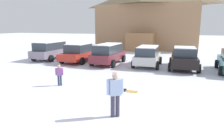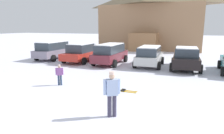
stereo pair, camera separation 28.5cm
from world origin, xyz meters
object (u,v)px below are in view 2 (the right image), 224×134
(parked_silver_wagon, at_px, (149,56))
(skier_adult_in_blue_parka, at_px, (112,92))
(parked_grey_wagon, at_px, (53,50))
(parked_red_sedan, at_px, (81,52))
(skier_child_in_purple_jacket, at_px, (60,74))
(parked_black_sedan, at_px, (186,58))
(parked_maroon_van, at_px, (110,53))
(pair_of_skis, at_px, (123,90))
(ski_lodge, at_px, (152,16))

(parked_silver_wagon, distance_m, skier_adult_in_blue_parka, 9.95)
(parked_grey_wagon, distance_m, parked_red_sedan, 3.33)
(skier_adult_in_blue_parka, relative_size, skier_child_in_purple_jacket, 1.43)
(skier_child_in_purple_jacket, bearing_deg, parked_black_sedan, 48.80)
(parked_black_sedan, xyz_separation_m, skier_child_in_purple_jacket, (-6.31, -7.21, -0.20))
(parked_maroon_van, bearing_deg, parked_grey_wagon, 177.41)
(skier_adult_in_blue_parka, bearing_deg, parked_black_sedan, 77.77)
(parked_grey_wagon, distance_m, skier_child_in_purple_jacket, 9.62)
(skier_child_in_purple_jacket, bearing_deg, pair_of_skis, 5.35)
(parked_maroon_van, height_order, skier_adult_in_blue_parka, parked_maroon_van)
(parked_maroon_van, xyz_separation_m, pair_of_skis, (3.47, -6.72, -0.92))
(parked_grey_wagon, bearing_deg, skier_adult_in_blue_parka, -43.72)
(parked_grey_wagon, xyz_separation_m, parked_silver_wagon, (9.69, -0.02, -0.06))
(skier_adult_in_blue_parka, height_order, pair_of_skis, skier_adult_in_blue_parka)
(parked_maroon_van, bearing_deg, pair_of_skis, -62.67)
(ski_lodge, relative_size, skier_adult_in_blue_parka, 9.09)
(parked_red_sedan, height_order, parked_maroon_van, parked_maroon_van)
(ski_lodge, relative_size, skier_child_in_purple_jacket, 13.03)
(ski_lodge, relative_size, pair_of_skis, 9.98)
(ski_lodge, relative_size, parked_silver_wagon, 3.71)
(parked_red_sedan, bearing_deg, skier_adult_in_blue_parka, -54.27)
(parked_silver_wagon, bearing_deg, parked_red_sedan, -179.04)
(parked_grey_wagon, relative_size, parked_silver_wagon, 1.04)
(parked_red_sedan, bearing_deg, parked_black_sedan, -0.06)
(parked_grey_wagon, height_order, parked_maroon_van, parked_grey_wagon)
(skier_adult_in_blue_parka, xyz_separation_m, skier_child_in_purple_jacket, (-4.18, 2.60, -0.28))
(parked_red_sedan, relative_size, pair_of_skis, 3.14)
(ski_lodge, bearing_deg, parked_maroon_van, -92.70)
(ski_lodge, xyz_separation_m, parked_red_sedan, (-3.68, -14.67, -3.91))
(parked_black_sedan, bearing_deg, skier_child_in_purple_jacket, -131.20)
(parked_grey_wagon, distance_m, parked_maroon_van, 6.32)
(parked_silver_wagon, xyz_separation_m, pair_of_skis, (0.09, -6.99, -0.86))
(skier_adult_in_blue_parka, distance_m, skier_child_in_purple_jacket, 4.93)
(parked_maroon_van, height_order, parked_silver_wagon, parked_maroon_van)
(parked_silver_wagon, bearing_deg, parked_maroon_van, -175.42)
(parked_black_sedan, bearing_deg, parked_red_sedan, 179.94)
(ski_lodge, xyz_separation_m, skier_child_in_purple_jacket, (-0.81, -21.88, -4.10))
(ski_lodge, distance_m, parked_black_sedan, 16.15)
(ski_lodge, height_order, parked_black_sedan, ski_lodge)
(parked_maroon_van, bearing_deg, skier_adult_in_blue_parka, -67.09)
(parked_grey_wagon, height_order, parked_red_sedan, parked_grey_wagon)
(parked_grey_wagon, distance_m, skier_adult_in_blue_parka, 14.38)
(pair_of_skis, bearing_deg, parked_black_sedan, 68.31)
(parked_grey_wagon, relative_size, skier_child_in_purple_jacket, 3.67)
(parked_silver_wagon, height_order, skier_child_in_purple_jacket, parked_silver_wagon)
(parked_grey_wagon, height_order, skier_child_in_purple_jacket, parked_grey_wagon)
(parked_grey_wagon, distance_m, pair_of_skis, 12.07)
(parked_maroon_van, relative_size, parked_black_sedan, 1.03)
(skier_child_in_purple_jacket, bearing_deg, parked_silver_wagon, 64.57)
(ski_lodge, xyz_separation_m, parked_maroon_van, (-0.70, -14.83, -3.82))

